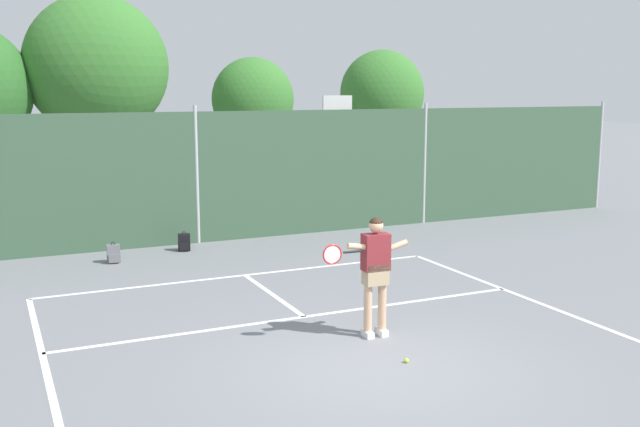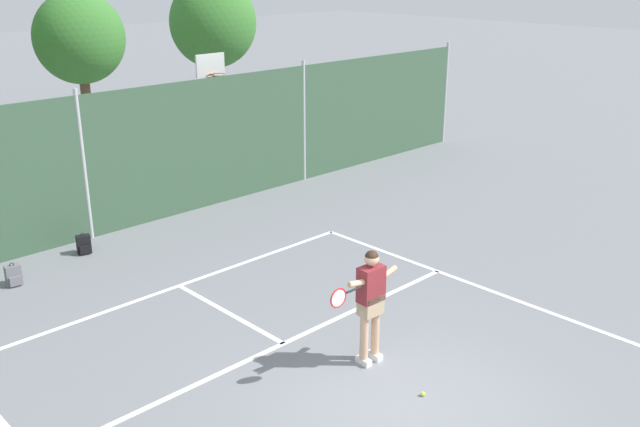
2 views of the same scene
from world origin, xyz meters
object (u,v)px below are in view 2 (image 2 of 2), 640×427
(basketball_hoop, at_px, (211,100))
(tennis_player, at_px, (370,297))
(backpack_grey, at_px, (14,276))
(tennis_ball, at_px, (423,394))
(backpack_black, at_px, (84,245))

(basketball_hoop, bearing_deg, tennis_player, -112.72)
(tennis_player, height_order, backpack_grey, tennis_player)
(basketball_hoop, distance_m, tennis_ball, 11.55)
(tennis_ball, bearing_deg, basketball_hoop, 68.96)
(basketball_hoop, bearing_deg, backpack_black, -155.63)
(tennis_ball, xyz_separation_m, backpack_black, (-1.01, 8.26, 0.16))
(backpack_black, bearing_deg, tennis_ball, -83.00)
(tennis_player, relative_size, tennis_ball, 28.10)
(basketball_hoop, distance_m, backpack_grey, 7.64)
(tennis_ball, xyz_separation_m, backpack_grey, (-2.71, 7.73, 0.16))
(basketball_hoop, height_order, tennis_ball, basketball_hoop)
(tennis_ball, bearing_deg, tennis_player, 83.77)
(basketball_hoop, xyz_separation_m, backpack_black, (-5.08, -2.30, -2.12))
(basketball_hoop, xyz_separation_m, tennis_player, (-3.94, -9.40, -1.20))
(basketball_hoop, relative_size, tennis_ball, 53.79)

